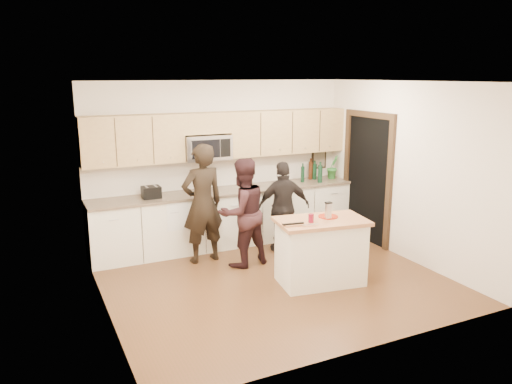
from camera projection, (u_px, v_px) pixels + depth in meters
name	position (u px, v px, depth m)	size (l,w,h in m)	color
floor	(274.00, 280.00, 6.94)	(4.50, 4.50, 0.00)	#54301D
room_shell	(275.00, 157.00, 6.54)	(4.52, 4.02, 2.71)	beige
back_cabinetry	(228.00, 217.00, 8.32)	(4.50, 0.66, 0.94)	white
upper_cabinetry	(225.00, 134.00, 8.14)	(4.50, 0.33, 0.75)	tan
microwave	(206.00, 147.00, 8.01)	(0.76, 0.41, 0.40)	silver
doorway	(367.00, 174.00, 8.40)	(0.06, 1.25, 2.20)	black
framed_picture	(319.00, 158.00, 9.21)	(0.30, 0.03, 0.38)	black
dish_towel	(175.00, 207.00, 7.68)	(0.34, 0.60, 0.48)	white
island	(321.00, 251.00, 6.76)	(1.29, 0.87, 0.90)	white
red_plate	(328.00, 216.00, 6.77)	(0.27, 0.27, 0.02)	maroon
box_grater	(328.00, 210.00, 6.64)	(0.08, 0.06, 0.22)	silver
drink_glass	(311.00, 218.00, 6.52)	(0.07, 0.07, 0.11)	maroon
cutting_board	(293.00, 224.00, 6.43)	(0.26, 0.19, 0.02)	#AB7147
tongs	(293.00, 224.00, 6.37)	(0.29, 0.03, 0.02)	black
knife	(311.00, 225.00, 6.36)	(0.23, 0.02, 0.01)	silver
toaster	(151.00, 192.00, 7.64)	(0.27, 0.23, 0.18)	black
bottle_cluster	(314.00, 171.00, 8.87)	(0.40, 0.39, 0.38)	black
orchid	(333.00, 167.00, 9.06)	(0.23, 0.19, 0.42)	#327C31
woman_left	(202.00, 204.00, 7.46)	(0.66, 0.43, 1.81)	black
woman_center	(242.00, 213.00, 7.32)	(0.79, 0.61, 1.62)	black
woman_right	(283.00, 207.00, 7.91)	(0.86, 0.36, 1.47)	black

